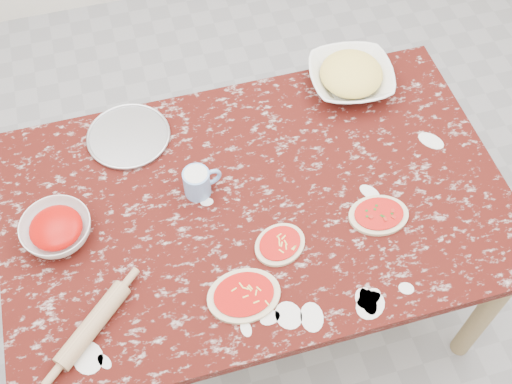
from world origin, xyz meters
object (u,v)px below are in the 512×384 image
object	(u,v)px
worktable	(256,214)
cheese_bowl	(351,78)
sauce_bowl	(57,230)
rolling_pin	(93,325)
pizza_tray	(129,137)
flour_mug	(198,182)

from	to	relation	value
worktable	cheese_bowl	xyz separation A→B (m)	(0.46, 0.39, 0.12)
sauce_bowl	rolling_pin	distance (m)	0.33
pizza_tray	flour_mug	xyz separation A→B (m)	(0.18, -0.28, 0.05)
pizza_tray	rolling_pin	world-z (taller)	rolling_pin
sauce_bowl	rolling_pin	world-z (taller)	sauce_bowl
rolling_pin	worktable	bearing A→B (deg)	27.62
flour_mug	worktable	bearing A→B (deg)	-26.98
sauce_bowl	cheese_bowl	bearing A→B (deg)	17.93
worktable	rolling_pin	distance (m)	0.63
cheese_bowl	rolling_pin	world-z (taller)	cheese_bowl
worktable	flour_mug	bearing A→B (deg)	153.02
cheese_bowl	flour_mug	xyz separation A→B (m)	(-0.62, -0.30, 0.01)
pizza_tray	worktable	bearing A→B (deg)	-46.16
worktable	pizza_tray	xyz separation A→B (m)	(-0.35, 0.36, 0.09)
pizza_tray	flour_mug	bearing A→B (deg)	-56.79
pizza_tray	sauce_bowl	world-z (taller)	sauce_bowl
worktable	flour_mug	size ratio (longest dim) A/B	12.63
flour_mug	pizza_tray	bearing A→B (deg)	123.21
sauce_bowl	cheese_bowl	xyz separation A→B (m)	(1.07, 0.35, 0.00)
pizza_tray	flour_mug	world-z (taller)	flour_mug
cheese_bowl	flour_mug	distance (m)	0.69
cheese_bowl	rolling_pin	distance (m)	1.21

